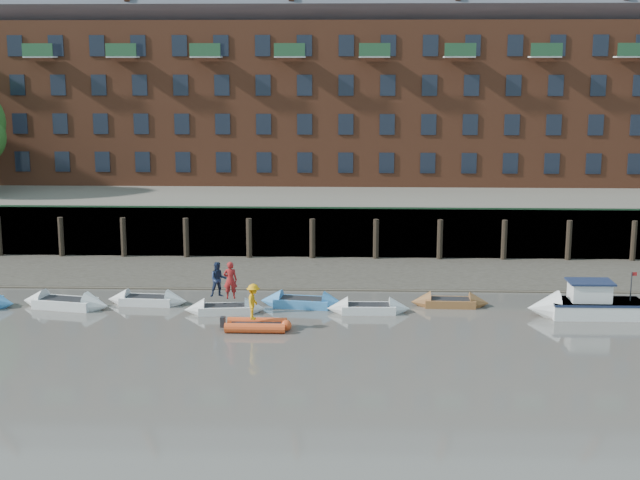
{
  "coord_description": "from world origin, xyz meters",
  "views": [
    {
      "loc": [
        4.43,
        -33.12,
        12.23
      ],
      "look_at": [
        2.83,
        12.0,
        3.2
      ],
      "focal_mm": 50.0,
      "sensor_mm": 36.0,
      "label": 1
    }
  ],
  "objects_px": {
    "rowboat_2": "(147,300)",
    "rowboat_3": "(225,309)",
    "rowboat_5": "(369,308)",
    "rowboat_4": "(302,302)",
    "motor_launch": "(577,305)",
    "person_rower_a": "(230,280)",
    "rib_tender": "(259,325)",
    "rowboat_6": "(450,302)",
    "rowboat_1": "(65,303)",
    "person_rower_b": "(218,279)",
    "person_rib_crew": "(253,302)"
  },
  "relations": [
    {
      "from": "rowboat_3",
      "to": "motor_launch",
      "type": "height_order",
      "value": "motor_launch"
    },
    {
      "from": "rowboat_1",
      "to": "person_rower_b",
      "type": "height_order",
      "value": "person_rower_b"
    },
    {
      "from": "rowboat_5",
      "to": "motor_launch",
      "type": "height_order",
      "value": "motor_launch"
    },
    {
      "from": "rowboat_3",
      "to": "rowboat_6",
      "type": "xyz_separation_m",
      "value": [
        11.31,
        1.66,
        -0.0
      ]
    },
    {
      "from": "rowboat_5",
      "to": "rowboat_4",
      "type": "bearing_deg",
      "value": 162.34
    },
    {
      "from": "rib_tender",
      "to": "rowboat_2",
      "type": "bearing_deg",
      "value": 146.06
    },
    {
      "from": "rowboat_2",
      "to": "person_rib_crew",
      "type": "distance_m",
      "value": 7.37
    },
    {
      "from": "rowboat_2",
      "to": "rib_tender",
      "type": "distance_m",
      "value": 7.53
    },
    {
      "from": "rowboat_1",
      "to": "rowboat_6",
      "type": "distance_m",
      "value": 19.56
    },
    {
      "from": "rowboat_1",
      "to": "rowboat_4",
      "type": "height_order",
      "value": "rowboat_1"
    },
    {
      "from": "rowboat_3",
      "to": "rib_tender",
      "type": "relative_size",
      "value": 1.33
    },
    {
      "from": "rowboat_1",
      "to": "rib_tender",
      "type": "height_order",
      "value": "rowboat_1"
    },
    {
      "from": "rowboat_5",
      "to": "person_rib_crew",
      "type": "bearing_deg",
      "value": -151.8
    },
    {
      "from": "motor_launch",
      "to": "person_rower_a",
      "type": "bearing_deg",
      "value": 0.19
    },
    {
      "from": "rowboat_6",
      "to": "person_rower_a",
      "type": "height_order",
      "value": "person_rower_a"
    },
    {
      "from": "rowboat_1",
      "to": "person_rower_b",
      "type": "bearing_deg",
      "value": 8.29
    },
    {
      "from": "rowboat_4",
      "to": "rowboat_5",
      "type": "height_order",
      "value": "rowboat_4"
    },
    {
      "from": "rowboat_5",
      "to": "person_rower_a",
      "type": "xyz_separation_m",
      "value": [
        -6.82,
        -0.43,
        1.5
      ]
    },
    {
      "from": "rowboat_2",
      "to": "person_rower_a",
      "type": "height_order",
      "value": "person_rower_a"
    },
    {
      "from": "rowboat_1",
      "to": "motor_launch",
      "type": "distance_m",
      "value": 25.58
    },
    {
      "from": "rowboat_3",
      "to": "person_rib_crew",
      "type": "distance_m",
      "value": 3.39
    },
    {
      "from": "rowboat_4",
      "to": "person_rib_crew",
      "type": "relative_size",
      "value": 2.68
    },
    {
      "from": "rowboat_1",
      "to": "person_rib_crew",
      "type": "bearing_deg",
      "value": -7.17
    },
    {
      "from": "person_rower_a",
      "to": "person_rower_b",
      "type": "height_order",
      "value": "person_rower_a"
    },
    {
      "from": "rowboat_4",
      "to": "motor_launch",
      "type": "bearing_deg",
      "value": 2.46
    },
    {
      "from": "rowboat_5",
      "to": "rowboat_6",
      "type": "height_order",
      "value": "rowboat_5"
    },
    {
      "from": "person_rower_b",
      "to": "person_rib_crew",
      "type": "bearing_deg",
      "value": -70.35
    },
    {
      "from": "rowboat_5",
      "to": "person_rib_crew",
      "type": "height_order",
      "value": "person_rib_crew"
    },
    {
      "from": "rowboat_6",
      "to": "person_rower_b",
      "type": "distance_m",
      "value": 11.81
    },
    {
      "from": "rowboat_2",
      "to": "person_rower_a",
      "type": "xyz_separation_m",
      "value": [
        4.53,
        -1.59,
        1.49
      ]
    },
    {
      "from": "rowboat_2",
      "to": "rowboat_6",
      "type": "xyz_separation_m",
      "value": [
        15.53,
        0.15,
        -0.01
      ]
    },
    {
      "from": "rowboat_2",
      "to": "rowboat_6",
      "type": "height_order",
      "value": "rowboat_2"
    },
    {
      "from": "rowboat_2",
      "to": "rowboat_3",
      "type": "bearing_deg",
      "value": -15.53
    },
    {
      "from": "rowboat_6",
      "to": "motor_launch",
      "type": "relative_size",
      "value": 0.72
    },
    {
      "from": "rowboat_1",
      "to": "rowboat_2",
      "type": "height_order",
      "value": "rowboat_1"
    },
    {
      "from": "rowboat_5",
      "to": "person_rower_b",
      "type": "height_order",
      "value": "person_rower_b"
    },
    {
      "from": "rowboat_4",
      "to": "person_rower_b",
      "type": "height_order",
      "value": "person_rower_b"
    },
    {
      "from": "rowboat_1",
      "to": "person_rower_a",
      "type": "xyz_separation_m",
      "value": [
        8.54,
        -0.77,
        1.47
      ]
    },
    {
      "from": "rib_tender",
      "to": "person_rower_a",
      "type": "height_order",
      "value": "person_rower_a"
    },
    {
      "from": "rowboat_5",
      "to": "rib_tender",
      "type": "distance_m",
      "value": 6.03
    },
    {
      "from": "person_rower_a",
      "to": "person_rib_crew",
      "type": "height_order",
      "value": "person_rower_a"
    },
    {
      "from": "rowboat_5",
      "to": "rowboat_6",
      "type": "relative_size",
      "value": 1.04
    },
    {
      "from": "person_rower_a",
      "to": "rowboat_6",
      "type": "bearing_deg",
      "value": -173.79
    },
    {
      "from": "rowboat_3",
      "to": "rowboat_4",
      "type": "bearing_deg",
      "value": 13.76
    },
    {
      "from": "rowboat_5",
      "to": "rib_tender",
      "type": "height_order",
      "value": "rowboat_5"
    },
    {
      "from": "rowboat_4",
      "to": "rowboat_6",
      "type": "relative_size",
      "value": 1.13
    },
    {
      "from": "person_rower_a",
      "to": "person_rib_crew",
      "type": "distance_m",
      "value": 2.99
    },
    {
      "from": "person_rower_a",
      "to": "rowboat_2",
      "type": "bearing_deg",
      "value": -22.07
    },
    {
      "from": "rowboat_2",
      "to": "person_rib_crew",
      "type": "xyz_separation_m",
      "value": [
        5.95,
        -4.19,
        1.12
      ]
    },
    {
      "from": "rowboat_3",
      "to": "rowboat_4",
      "type": "relative_size",
      "value": 0.9
    }
  ]
}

